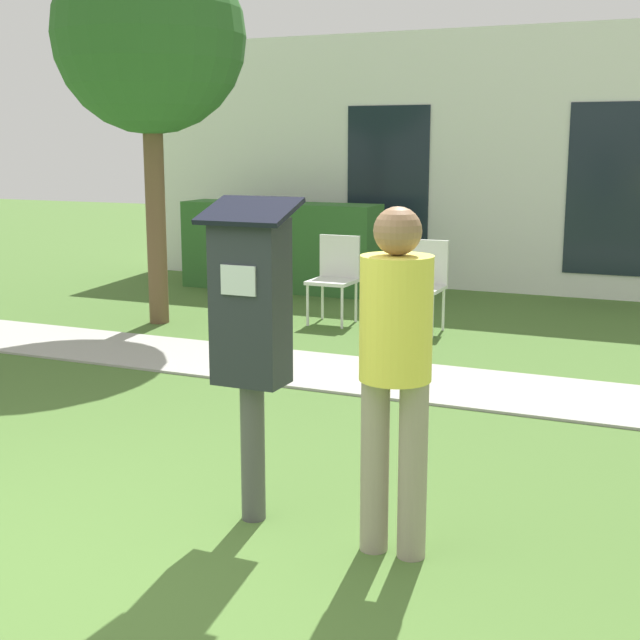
{
  "coord_description": "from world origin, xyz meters",
  "views": [
    {
      "loc": [
        2.47,
        -2.76,
        1.85
      ],
      "look_at": [
        0.86,
        0.88,
        1.05
      ],
      "focal_mm": 50.0,
      "sensor_mm": 36.0,
      "label": 1
    }
  ],
  "objects_px": {
    "parking_meter": "(251,319)",
    "outdoor_chair_middle": "(423,278)",
    "person_standing": "(395,355)",
    "outdoor_chair_left": "(336,272)"
  },
  "relations": [
    {
      "from": "parking_meter",
      "to": "outdoor_chair_middle",
      "type": "bearing_deg",
      "value": 97.17
    },
    {
      "from": "person_standing",
      "to": "outdoor_chair_left",
      "type": "xyz_separation_m",
      "value": [
        -2.3,
        4.8,
        -0.4
      ]
    },
    {
      "from": "parking_meter",
      "to": "person_standing",
      "type": "distance_m",
      "value": 0.77
    },
    {
      "from": "person_standing",
      "to": "outdoor_chair_middle",
      "type": "distance_m",
      "value": 4.95
    },
    {
      "from": "person_standing",
      "to": "outdoor_chair_middle",
      "type": "height_order",
      "value": "person_standing"
    },
    {
      "from": "outdoor_chair_left",
      "to": "outdoor_chair_middle",
      "type": "xyz_separation_m",
      "value": [
        0.95,
        -0.05,
        0.0
      ]
    },
    {
      "from": "outdoor_chair_left",
      "to": "person_standing",
      "type": "bearing_deg",
      "value": -73.58
    },
    {
      "from": "outdoor_chair_left",
      "to": "outdoor_chair_middle",
      "type": "bearing_deg",
      "value": -12.24
    },
    {
      "from": "outdoor_chair_middle",
      "to": "outdoor_chair_left",
      "type": "bearing_deg",
      "value": -162.3
    },
    {
      "from": "person_standing",
      "to": "outdoor_chair_left",
      "type": "bearing_deg",
      "value": 126.27
    }
  ]
}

